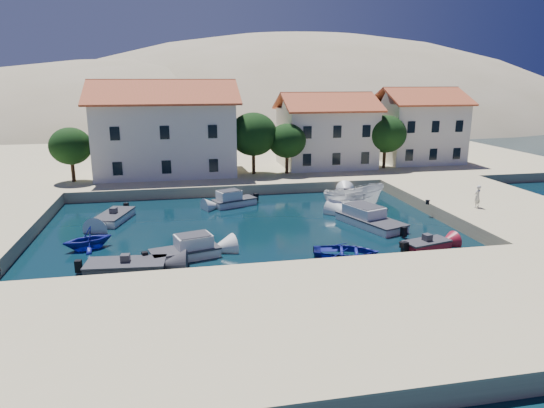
% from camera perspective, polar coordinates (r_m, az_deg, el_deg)
% --- Properties ---
extents(ground, '(400.00, 400.00, 0.00)m').
position_cam_1_polar(ground, '(27.35, 0.20, -8.74)').
color(ground, black).
rests_on(ground, ground).
extents(quay_south, '(52.00, 12.00, 1.00)m').
position_cam_1_polar(quay_south, '(21.86, 3.42, -13.62)').
color(quay_south, tan).
rests_on(quay_south, ground).
extents(quay_east, '(11.00, 20.00, 1.00)m').
position_cam_1_polar(quay_east, '(44.22, 24.36, -0.27)').
color(quay_east, tan).
rests_on(quay_east, ground).
extents(quay_north, '(80.00, 36.00, 1.00)m').
position_cam_1_polar(quay_north, '(63.85, -4.85, 5.18)').
color(quay_north, tan).
rests_on(quay_north, ground).
extents(hills, '(254.00, 176.00, 99.00)m').
position_cam_1_polar(hills, '(154.29, -1.43, 1.69)').
color(hills, gray).
rests_on(hills, ground).
extents(building_left, '(14.70, 9.45, 9.70)m').
position_cam_1_polar(building_left, '(52.86, -12.46, 8.89)').
color(building_left, silver).
rests_on(building_left, quay_north).
extents(building_mid, '(10.50, 8.40, 8.30)m').
position_cam_1_polar(building_mid, '(56.53, 6.36, 8.76)').
color(building_mid, silver).
rests_on(building_mid, quay_north).
extents(building_right, '(9.45, 8.40, 8.80)m').
position_cam_1_polar(building_right, '(62.08, 16.84, 8.98)').
color(building_right, silver).
rests_on(building_right, quay_north).
extents(trees, '(37.30, 5.30, 6.45)m').
position_cam_1_polar(trees, '(51.33, -0.52, 7.84)').
color(trees, '#382314').
rests_on(trees, quay_north).
extents(bollards, '(29.36, 9.56, 0.30)m').
position_cam_1_polar(bollards, '(31.08, 3.85, -3.61)').
color(bollards, black).
rests_on(bollards, ground).
extents(motorboat_grey_sw, '(4.65, 2.39, 1.25)m').
position_cam_1_polar(motorboat_grey_sw, '(29.38, -16.81, -7.10)').
color(motorboat_grey_sw, '#37363C').
rests_on(motorboat_grey_sw, ground).
extents(cabin_cruiser_south, '(4.52, 2.84, 1.60)m').
position_cam_1_polar(cabin_cruiser_south, '(30.63, -10.21, -5.42)').
color(cabin_cruiser_south, silver).
rests_on(cabin_cruiser_south, ground).
extents(rowboat_south, '(4.79, 4.01, 0.85)m').
position_cam_1_polar(rowboat_south, '(31.00, 8.68, -6.05)').
color(rowboat_south, navy).
rests_on(rowboat_south, ground).
extents(motorboat_red_se, '(3.36, 2.13, 1.25)m').
position_cam_1_polar(motorboat_red_se, '(33.20, 17.73, -4.64)').
color(motorboat_red_se, maroon).
rests_on(motorboat_red_se, ground).
extents(cabin_cruiser_east, '(4.13, 6.20, 1.60)m').
position_cam_1_polar(cabin_cruiser_east, '(37.38, 11.54, -1.82)').
color(cabin_cruiser_east, silver).
rests_on(cabin_cruiser_east, ground).
extents(boat_east, '(6.00, 3.06, 2.21)m').
position_cam_1_polar(boat_east, '(41.99, 9.54, -0.60)').
color(boat_east, silver).
rests_on(boat_east, ground).
extents(motorboat_white_ne, '(2.97, 4.36, 1.25)m').
position_cam_1_polar(motorboat_white_ne, '(45.19, 8.73, 0.90)').
color(motorboat_white_ne, silver).
rests_on(motorboat_white_ne, ground).
extents(rowboat_west, '(3.89, 3.67, 1.62)m').
position_cam_1_polar(rowboat_west, '(34.12, -20.78, -4.92)').
color(rowboat_west, navy).
rests_on(rowboat_west, ground).
extents(motorboat_white_west, '(3.06, 4.66, 1.25)m').
position_cam_1_polar(motorboat_white_west, '(39.94, -18.09, -1.48)').
color(motorboat_white_west, silver).
rests_on(motorboat_white_west, ground).
extents(cabin_cruiser_north, '(4.09, 2.89, 1.60)m').
position_cam_1_polar(cabin_cruiser_north, '(42.59, -4.44, 0.44)').
color(cabin_cruiser_north, silver).
rests_on(cabin_cruiser_north, ground).
extents(pedestrian, '(0.77, 0.67, 1.77)m').
position_cam_1_polar(pedestrian, '(41.14, 23.01, 0.83)').
color(pedestrian, beige).
rests_on(pedestrian, quay_east).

